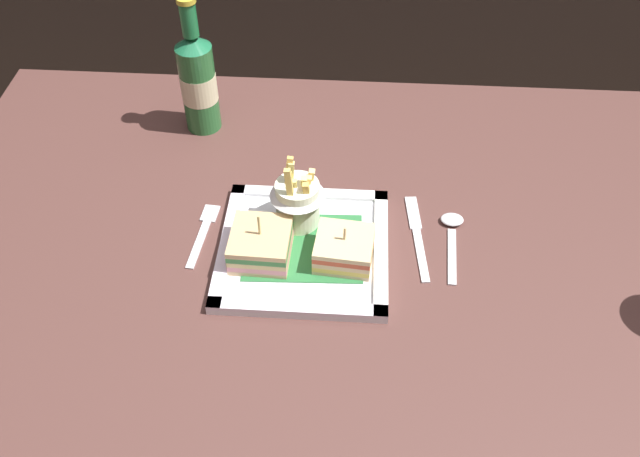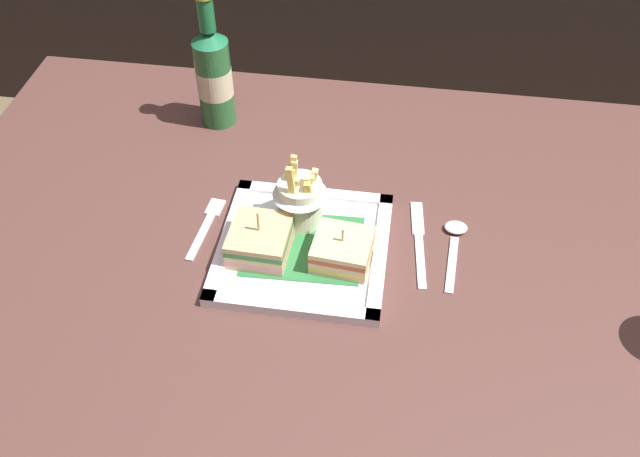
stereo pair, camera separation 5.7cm
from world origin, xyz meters
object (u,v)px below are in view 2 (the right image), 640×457
at_px(fork, 207,224).
at_px(square_plate, 303,248).
at_px(sandwich_half_left, 260,241).
at_px(sandwich_half_right, 342,250).
at_px(beer_bottle, 214,75).
at_px(spoon, 455,238).
at_px(fries_cup, 300,195).
at_px(dining_table, 335,293).
at_px(knife, 419,239).

bearing_deg(fork, square_plate, -11.42).
height_order(sandwich_half_left, sandwich_half_right, sandwich_half_left).
relative_size(beer_bottle, spoon, 1.73).
bearing_deg(fries_cup, dining_table, -27.98).
height_order(sandwich_half_left, fries_cup, fries_cup).
relative_size(dining_table, sandwich_half_left, 14.19).
bearing_deg(sandwich_half_right, sandwich_half_left, -180.00).
relative_size(sandwich_half_left, sandwich_half_right, 1.04).
bearing_deg(knife, square_plate, -164.24).
distance_m(square_plate, fries_cup, 0.08).
relative_size(dining_table, fork, 9.70).
height_order(sandwich_half_right, knife, sandwich_half_right).
relative_size(fries_cup, spoon, 0.84).
height_order(sandwich_half_left, knife, sandwich_half_left).
bearing_deg(sandwich_half_left, knife, 16.11).
relative_size(sandwich_half_right, knife, 0.50).
bearing_deg(fork, sandwich_half_right, -13.02).
height_order(fries_cup, beer_bottle, beer_bottle).
height_order(beer_bottle, spoon, beer_bottle).
bearing_deg(beer_bottle, spoon, -29.31).
relative_size(sandwich_half_left, knife, 0.52).
distance_m(sandwich_half_right, beer_bottle, 0.41).
relative_size(dining_table, sandwich_half_right, 14.70).
distance_m(dining_table, fries_cup, 0.19).
xyz_separation_m(dining_table, spoon, (0.17, 0.03, 0.12)).
bearing_deg(knife, dining_table, -168.11).
bearing_deg(beer_bottle, sandwich_half_left, -65.50).
bearing_deg(sandwich_half_right, dining_table, 107.99).
distance_m(fork, spoon, 0.38).
bearing_deg(spoon, sandwich_half_left, -165.31).
height_order(dining_table, spoon, spoon).
xyz_separation_m(sandwich_half_left, spoon, (0.28, 0.07, -0.03)).
bearing_deg(knife, spoon, 8.37).
height_order(sandwich_half_left, spoon, sandwich_half_left).
xyz_separation_m(square_plate, fork, (-0.16, 0.03, -0.01)).
relative_size(dining_table, beer_bottle, 5.27).
distance_m(square_plate, sandwich_half_right, 0.07).
distance_m(fork, knife, 0.32).
xyz_separation_m(sandwich_half_right, fork, (-0.21, 0.05, -0.03)).
relative_size(sandwich_half_right, beer_bottle, 0.36).
bearing_deg(fork, beer_bottle, 99.97).
bearing_deg(spoon, fries_cup, -179.54).
xyz_separation_m(fork, knife, (0.32, 0.02, 0.00)).
bearing_deg(fork, knife, 2.84).
xyz_separation_m(sandwich_half_left, knife, (0.23, 0.07, -0.03)).
height_order(beer_bottle, fork, beer_bottle).
xyz_separation_m(knife, spoon, (0.05, 0.01, 0.00)).
bearing_deg(spoon, square_plate, -165.97).
bearing_deg(square_plate, knife, 15.76).
height_order(square_plate, sandwich_half_right, sandwich_half_right).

